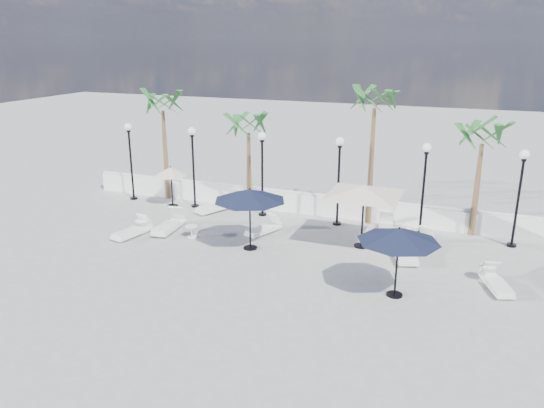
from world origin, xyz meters
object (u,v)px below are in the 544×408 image
(parasol_cream_small, at_px, (171,172))
(parasol_navy_left, at_px, (250,195))
(lounger_3, at_px, (264,229))
(lounger_4, at_px, (421,243))
(parasol_navy_mid, at_px, (399,236))
(lounger_2, at_px, (169,225))
(lounger_5, at_px, (386,228))
(lounger_6, at_px, (403,250))
(lounger_0, at_px, (133,231))
(lounger_7, at_px, (497,283))
(parasol_cream_sq_a, at_px, (364,186))
(lounger_1, at_px, (215,206))

(parasol_cream_small, bearing_deg, parasol_navy_left, -32.45)
(lounger_3, bearing_deg, lounger_4, 27.77)
(parasol_navy_mid, bearing_deg, lounger_2, 165.59)
(lounger_5, distance_m, lounger_6, 2.56)
(lounger_0, distance_m, parasol_cream_small, 4.40)
(lounger_6, distance_m, lounger_7, 3.55)
(lounger_0, bearing_deg, lounger_3, 35.63)
(lounger_2, height_order, parasol_cream_small, parasol_cream_small)
(parasol_navy_mid, bearing_deg, parasol_cream_small, 154.22)
(lounger_2, height_order, lounger_3, lounger_2)
(lounger_3, xyz_separation_m, parasol_navy_left, (0.14, -1.71, 1.93))
(parasol_cream_sq_a, bearing_deg, lounger_6, -15.56)
(lounger_7, bearing_deg, lounger_4, 115.75)
(lounger_4, xyz_separation_m, parasol_navy_left, (-6.14, -2.34, 1.92))
(lounger_0, bearing_deg, lounger_6, 20.71)
(lounger_3, bearing_deg, lounger_7, 9.30)
(lounger_1, xyz_separation_m, lounger_7, (12.15, -3.92, -0.03))
(lounger_7, bearing_deg, lounger_2, 156.72)
(lounger_3, distance_m, lounger_7, 9.16)
(lounger_0, relative_size, parasol_navy_left, 0.70)
(lounger_2, xyz_separation_m, lounger_7, (12.77, -0.88, -0.04))
(lounger_4, distance_m, lounger_6, 1.19)
(lounger_1, relative_size, lounger_7, 1.12)
(lounger_4, bearing_deg, lounger_7, -34.25)
(lounger_7, bearing_deg, parasol_navy_left, 158.66)
(lounger_2, xyz_separation_m, lounger_3, (3.83, 1.13, -0.04))
(lounger_5, distance_m, parasol_navy_mid, 5.95)
(lounger_3, xyz_separation_m, lounger_6, (5.76, -0.44, 0.05))
(lounger_5, distance_m, parasol_navy_left, 6.14)
(lounger_0, distance_m, parasol_cream_sq_a, 9.52)
(lounger_6, relative_size, parasol_cream_sq_a, 0.42)
(parasol_navy_left, xyz_separation_m, parasol_cream_small, (-5.64, 3.59, -0.45))
(lounger_0, bearing_deg, parasol_cream_small, 109.70)
(lounger_1, distance_m, lounger_2, 3.10)
(lounger_4, distance_m, lounger_7, 3.75)
(lounger_2, relative_size, parasol_navy_left, 0.77)
(lounger_4, height_order, lounger_7, lounger_4)
(lounger_0, xyz_separation_m, lounger_3, (4.89, 2.22, -0.02))
(lounger_3, bearing_deg, lounger_1, 171.46)
(lounger_3, xyz_separation_m, lounger_7, (8.94, -2.02, 0.00))
(lounger_2, relative_size, parasol_navy_mid, 0.83)
(lounger_5, distance_m, parasol_cream_sq_a, 2.98)
(parasol_cream_sq_a, height_order, parasol_cream_small, parasol_cream_sq_a)
(lounger_5, xyz_separation_m, parasol_navy_mid, (1.22, -5.54, 1.79))
(parasol_cream_sq_a, bearing_deg, lounger_3, -179.63)
(lounger_2, height_order, lounger_7, lounger_2)
(lounger_1, bearing_deg, lounger_5, 24.31)
(parasol_cream_small, bearing_deg, lounger_3, -18.85)
(lounger_5, relative_size, parasol_cream_sq_a, 0.36)
(lounger_5, distance_m, parasol_cream_small, 10.32)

